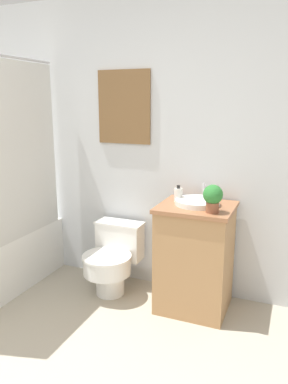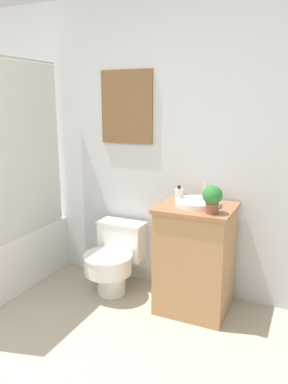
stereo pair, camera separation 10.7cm
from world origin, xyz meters
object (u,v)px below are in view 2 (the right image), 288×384
(soap_bottle, at_px, (179,195))
(potted_plant, at_px, (212,198))
(toilet, at_px, (114,257))
(sink, at_px, (198,203))

(soap_bottle, distance_m, potted_plant, 0.37)
(toilet, height_order, sink, sink)
(toilet, bearing_deg, potted_plant, -8.62)
(soap_bottle, height_order, potted_plant, potted_plant)
(potted_plant, bearing_deg, sink, 132.56)
(sink, xyz_separation_m, soap_bottle, (-0.16, 0.02, 0.04))
(toilet, relative_size, soap_bottle, 4.41)
(sink, distance_m, potted_plant, 0.24)
(sink, height_order, potted_plant, potted_plant)
(sink, height_order, soap_bottle, soap_bottle)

